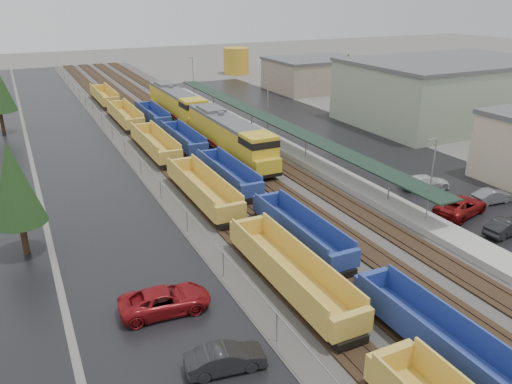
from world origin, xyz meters
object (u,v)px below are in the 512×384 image
parked_car_east_b (461,206)px  parked_car_east_c (426,182)px  parked_car_east_e (492,196)px  well_string_yellow (202,190)px  parked_car_west_b (226,359)px  locomotive_lead (230,137)px  parked_car_west_c (165,300)px  parked_car_east_a (506,227)px  locomotive_trail (177,104)px  well_string_blue (259,199)px  storage_tank (236,61)px

parked_car_east_b → parked_car_east_c: bearing=-30.6°
parked_car_east_c → parked_car_east_e: parked_car_east_c is taller
well_string_yellow → parked_car_west_b: size_ratio=26.61×
locomotive_lead → parked_car_west_c: size_ratio=3.78×
parked_car_west_b → parked_car_east_a: 27.91m
parked_car_east_a → parked_car_east_b: parked_car_east_b is taller
locomotive_trail → parked_car_east_c: (13.99, -39.58, -1.90)m
locomotive_lead → parked_car_east_a: 32.08m
parked_car_east_c → locomotive_lead: bearing=48.9°
parked_car_west_b → parked_car_east_a: bearing=-71.8°
parked_car_west_c → parked_car_east_a: parked_car_west_c is taller
well_string_blue → parked_car_east_c: bearing=-8.4°
storage_tank → parked_car_east_a: storage_tank is taller
storage_tank → parked_car_east_b: size_ratio=1.07×
locomotive_lead → storage_tank: (28.19, 61.71, 0.52)m
parked_car_west_b → parked_car_east_e: (32.11, 9.91, -0.04)m
parked_car_east_c → parked_car_east_a: bearing=-175.9°
parked_car_west_b → parked_car_east_c: (29.02, 15.54, 0.00)m
locomotive_lead → storage_tank: size_ratio=3.50×
locomotive_trail → parked_car_east_e: size_ratio=5.28×
well_string_yellow → parked_car_west_c: bearing=-118.0°
locomotive_lead → locomotive_trail: bearing=90.0°
storage_tank → parked_car_east_a: 92.57m
parked_car_east_c → parked_car_west_c: bearing=118.2°
locomotive_trail → well_string_blue: 37.17m
parked_car_east_a → parked_car_east_b: size_ratio=0.75×
well_string_yellow → parked_car_east_a: size_ratio=26.56×
well_string_blue → parked_car_east_c: well_string_blue is taller
well_string_blue → parked_car_west_c: bearing=-137.0°
parked_car_west_b → parked_car_east_a: (27.52, 4.63, 0.00)m
well_string_yellow → parked_car_east_c: well_string_yellow is taller
well_string_yellow → parked_car_east_c: (21.99, -6.92, -0.51)m
well_string_blue → parked_car_west_b: bearing=-121.2°
storage_tank → parked_car_east_a: (-15.70, -91.20, -2.42)m
locomotive_lead → parked_car_west_b: bearing=-113.8°
parked_car_east_a → parked_car_east_b: bearing=-2.4°
parked_car_west_c → parked_car_east_c: (30.42, 8.92, -0.08)m
well_string_yellow → parked_car_east_b: well_string_yellow is taller
well_string_yellow → parked_car_east_a: 27.16m
parked_car_west_b → parked_car_east_b: parked_car_east_b is taller
well_string_yellow → parked_car_east_b: bearing=-33.1°
locomotive_trail → storage_tank: storage_tank is taller
locomotive_lead → parked_car_east_b: size_ratio=3.73×
parked_car_east_a → parked_car_east_c: bearing=-14.0°
locomotive_trail → parked_car_west_c: 51.24m
parked_car_east_a → parked_car_east_b: (-0.30, 4.64, 0.10)m
well_string_blue → parked_car_east_b: (16.19, -8.92, -0.32)m
locomotive_lead → parked_car_east_e: (17.08, -24.20, -1.94)m
parked_car_west_b → parked_car_east_e: size_ratio=1.05×
parked_car_west_c → storage_tank: bearing=-22.3°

